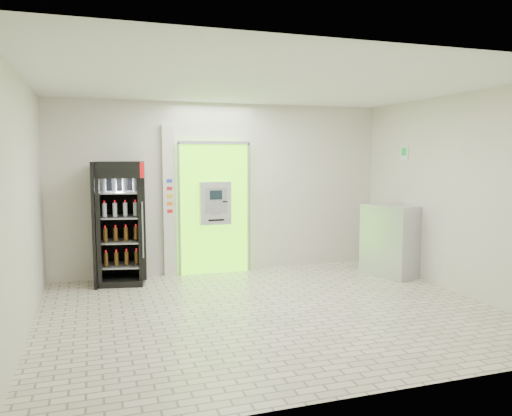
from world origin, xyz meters
name	(u,v)px	position (x,y,z in m)	size (l,w,h in m)	color
ground	(271,311)	(0.00, 0.00, 0.00)	(6.00, 6.00, 0.00)	beige
room_shell	(271,174)	(0.00, 0.00, 1.84)	(6.00, 6.00, 6.00)	silver
atm_assembly	(214,207)	(-0.20, 2.41, 1.17)	(1.30, 0.24, 2.33)	#60E70C
pillar	(169,201)	(-0.98, 2.45, 1.30)	(0.22, 0.11, 2.60)	silver
beverage_cooler	(120,225)	(-1.82, 2.17, 0.95)	(0.86, 0.82, 1.98)	black
steel_cabinet	(392,240)	(2.68, 1.25, 0.62)	(0.89, 1.07, 1.23)	#B8BAC0
exit_sign	(404,153)	(2.99, 1.40, 2.12)	(0.02, 0.22, 0.26)	white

